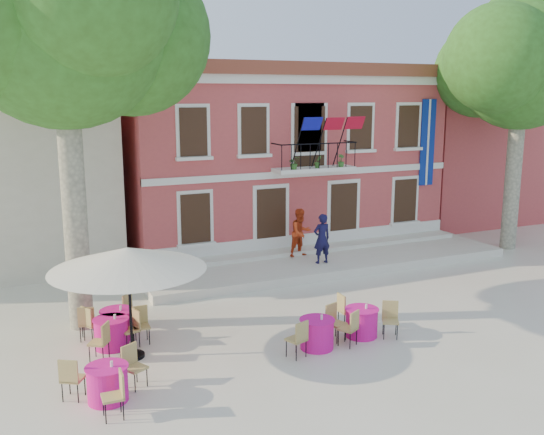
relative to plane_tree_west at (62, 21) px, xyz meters
The scene contains 14 objects.
ground 10.99m from the plane_tree_west, 14.71° to the right, with size 90.00×90.00×0.00m, color beige.
main_building 12.98m from the plane_tree_west, 41.46° to the left, with size 13.50×9.59×7.50m.
neighbor_east 23.56m from the plane_tree_west, 23.30° to the left, with size 9.40×9.40×6.40m.
terrace 12.40m from the plane_tree_west, 15.35° to the left, with size 14.00×3.40×0.30m, color silver.
plane_tree_west is the anchor object (origin of this frame).
plane_tree_east 17.47m from the plane_tree_west, ahead, with size 5.07×5.07×9.96m.
patio_umbrella 6.25m from the plane_tree_west, 71.47° to the right, with size 3.72×3.72×2.76m.
pedestrian_navy 11.22m from the plane_tree_west, 12.97° to the left, with size 0.66×0.43×1.81m, color #121035.
pedestrian_orange 11.28m from the plane_tree_west, 20.62° to the left, with size 0.89×0.69×1.82m, color red.
cafe_table_0 7.90m from the plane_tree_west, 74.32° to the right, with size 1.66×1.87×0.95m.
cafe_table_1 10.10m from the plane_tree_west, 37.19° to the right, with size 1.95×1.03×0.95m.
cafe_table_2 8.92m from the plane_tree_west, 90.48° to the right, with size 1.87×1.64×0.95m.
cafe_table_3 7.81m from the plane_tree_west, 58.40° to the right, with size 1.81×1.80×0.95m.
cafe_table_4 10.85m from the plane_tree_west, 29.43° to the right, with size 1.87×1.63×0.95m.
Camera 1 is at (-8.86, -14.70, 6.31)m, focal length 40.00 mm.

